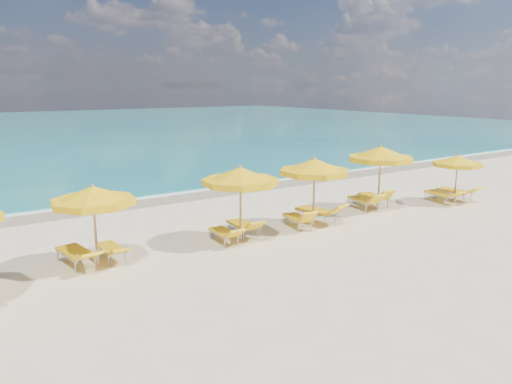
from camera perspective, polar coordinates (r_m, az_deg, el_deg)
ground_plane at (r=16.79m, az=2.90°, el=-4.90°), size 120.00×120.00×0.00m
ocean at (r=61.74m, az=-25.28°, el=6.40°), size 120.00×80.00×0.30m
wet_sand_band at (r=22.93m, az=-8.34°, el=-0.38°), size 120.00×2.60×0.01m
foam_line at (r=23.64m, az=-9.19°, el=-0.03°), size 120.00×1.20×0.03m
whitecap_near at (r=30.41m, az=-26.77°, el=1.51°), size 14.00×0.36×0.05m
whitecap_far at (r=41.12m, az=-8.53°, el=5.12°), size 18.00×0.30×0.05m
umbrella_3 at (r=14.13m, az=-18.13°, el=-0.48°), size 2.79×2.79×2.32m
umbrella_4 at (r=15.59m, az=-1.80°, el=1.76°), size 3.01×3.01×2.47m
umbrella_5 at (r=17.39m, az=6.70°, el=2.82°), size 3.23×3.23×2.49m
umbrella_6 at (r=20.31m, az=14.06°, el=4.19°), size 3.34×3.34×2.62m
umbrella_7 at (r=22.71m, az=22.05°, el=3.28°), size 2.67×2.67×2.07m
lounger_3_left at (r=14.78m, az=-19.80°, el=-7.10°), size 0.87×2.01×0.70m
lounger_3_right at (r=15.03m, az=-16.24°, el=-6.67°), size 0.56×1.66×0.60m
lounger_4_left at (r=15.94m, az=-3.64°, el=-5.10°), size 0.64×1.65×0.68m
lounger_4_right at (r=16.64m, az=-1.48°, el=-4.28°), size 0.74×1.81×0.75m
lounger_5_left at (r=17.60m, az=4.79°, el=-3.42°), size 0.85×1.70×0.80m
lounger_5_right at (r=18.43m, az=7.01°, el=-2.65°), size 1.04×2.06×0.85m
lounger_6_left at (r=20.61m, az=12.20°, el=-1.30°), size 0.91×1.87×0.83m
lounger_6_right at (r=21.34m, az=13.30°, el=-0.89°), size 0.94×1.87×0.86m
lounger_7_left at (r=22.70m, az=20.36°, el=-0.58°), size 0.91×1.95×0.69m
lounger_7_right at (r=23.46m, az=21.80°, el=-0.27°), size 0.66×1.94×0.77m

